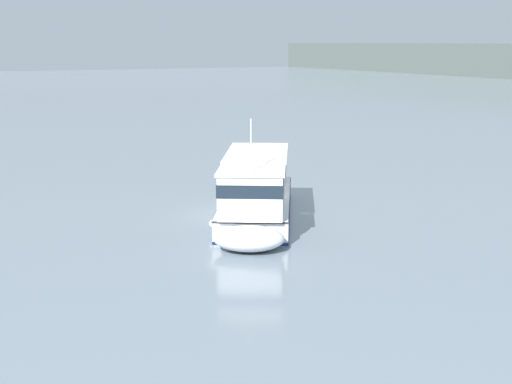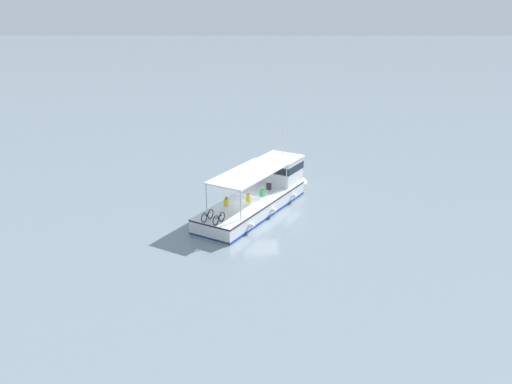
% 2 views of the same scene
% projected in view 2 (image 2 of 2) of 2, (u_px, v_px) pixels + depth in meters
% --- Properties ---
extents(ground_plane, '(400.00, 400.00, 0.00)m').
position_uv_depth(ground_plane, '(262.00, 216.00, 37.17)').
color(ground_plane, gray).
extents(ferry_main, '(12.54, 9.06, 5.32)m').
position_uv_depth(ferry_main, '(263.00, 193.00, 38.78)').
color(ferry_main, silver).
rests_on(ferry_main, ground).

